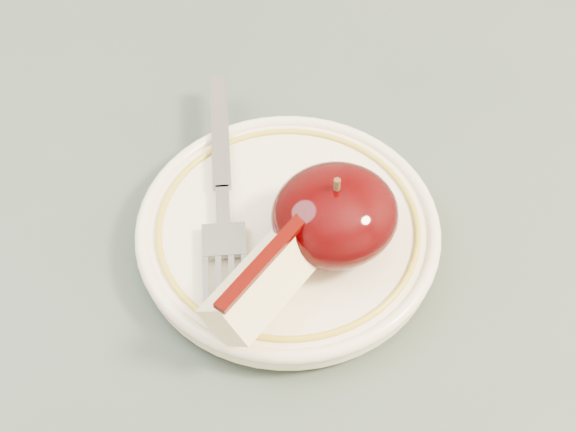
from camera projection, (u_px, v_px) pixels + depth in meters
name	position (u px, v px, depth m)	size (l,w,h in m)	color
table	(361.00, 324.00, 0.58)	(0.90, 0.90, 0.75)	brown
plate	(288.00, 230.00, 0.51)	(0.19, 0.19, 0.02)	white
apple_half	(335.00, 215.00, 0.48)	(0.08, 0.07, 0.06)	black
apple_wedge	(269.00, 275.00, 0.46)	(0.09, 0.07, 0.04)	#FDF1BA
fork	(222.00, 190.00, 0.52)	(0.09, 0.19, 0.00)	#919499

